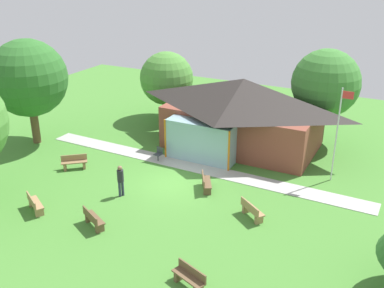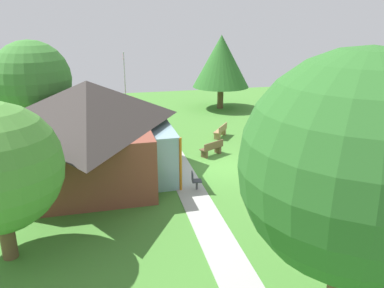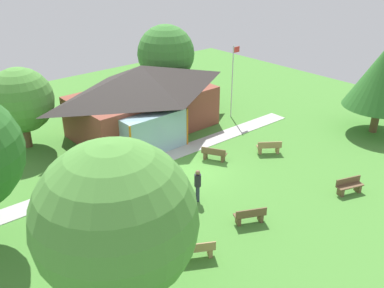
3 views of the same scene
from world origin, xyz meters
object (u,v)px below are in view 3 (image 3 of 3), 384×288
bench_mid_left (107,214)px  tree_behind_pavilion_right (166,54)px  bench_front_left (197,250)px  bench_mid_right (269,147)px  tree_lawn_corner (116,221)px  pavilion (143,98)px  bench_rear_near_path (214,154)px  flagpole (233,78)px  bench_front_right (349,186)px  bench_front_center (250,216)px  tree_far_east (384,76)px  tree_behind_pavilion_left (21,100)px  patio_chair_west (136,163)px  visitor_strolling_lawn (198,183)px

bench_mid_left → tree_behind_pavilion_right: 16.56m
bench_front_left → tree_behind_pavilion_right: tree_behind_pavilion_right is taller
bench_mid_right → tree_lawn_corner: bearing=-123.1°
pavilion → bench_front_left: (-5.93, -12.25, -1.98)m
bench_rear_near_path → tree_lawn_corner: bearing=-87.5°
flagpole → tree_behind_pavilion_right: 5.81m
bench_front_right → bench_rear_near_path: size_ratio=1.03×
bench_mid_right → tree_lawn_corner: size_ratio=0.22×
bench_front_center → bench_rear_near_path: 6.45m
bench_front_right → bench_rear_near_path: (-2.80, 7.27, 0.00)m
pavilion → bench_front_right: (3.40, -13.64, -1.98)m
bench_mid_left → bench_front_center: bearing=98.2°
bench_front_center → tree_far_east: (14.34, 1.56, 3.58)m
pavilion → bench_rear_near_path: 6.70m
flagpole → tree_behind_pavilion_left: size_ratio=1.04×
bench_mid_right → bench_rear_near_path: same height
bench_rear_near_path → tree_far_east: bearing=40.4°
patio_chair_west → tree_behind_pavilion_right: (8.11, 7.60, 3.65)m
flagpole → bench_front_center: (-8.89, -9.94, -2.56)m
tree_lawn_corner → tree_behind_pavilion_right: bearing=48.4°
patio_chair_west → visitor_strolling_lawn: size_ratio=0.49×
flagpole → bench_front_right: flagpole is taller
pavilion → visitor_strolling_lawn: 9.62m
bench_front_center → bench_mid_left: bearing=165.0°
bench_front_left → bench_rear_near_path: 8.78m
bench_front_right → tree_behind_pavilion_right: bearing=-73.9°
bench_front_center → pavilion: bearing=105.3°
pavilion → bench_front_center: 12.45m
bench_mid_left → visitor_strolling_lawn: 4.65m
tree_behind_pavilion_right → tree_lawn_corner: (-14.43, -16.23, 0.09)m
bench_front_center → bench_mid_left: same height
flagpole → bench_front_right: 12.20m
bench_front_center → bench_front_left: 3.46m
bench_front_right → bench_mid_right: bearing=-74.2°
pavilion → patio_chair_west: bearing=-129.7°
flagpole → bench_mid_right: (-2.62, -5.83, -2.56)m
bench_mid_right → tree_behind_pavilion_left: tree_behind_pavilion_left is taller
bench_front_right → bench_front_left: same height
pavilion → bench_rear_near_path: pavilion is taller
pavilion → tree_behind_pavilion_left: tree_behind_pavilion_left is taller
tree_behind_pavilion_left → bench_front_center: bearing=-72.7°
tree_far_east → pavilion: bearing=138.5°
bench_rear_near_path → tree_behind_pavilion_right: tree_behind_pavilion_right is taller
bench_mid_left → tree_far_east: size_ratio=0.23×
flagpole → tree_far_east: 10.05m
bench_mid_right → flagpole: bearing=102.6°
patio_chair_west → tree_behind_pavilion_right: size_ratio=0.14×
bench_front_left → bench_front_right: bearing=21.5°
tree_behind_pavilion_right → tree_behind_pavilion_left: 11.66m
flagpole → bench_front_left: (-12.34, -10.15, -2.56)m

